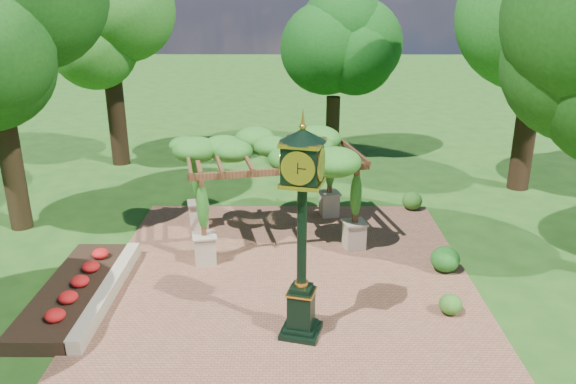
{
  "coord_description": "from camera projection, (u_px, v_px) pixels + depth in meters",
  "views": [
    {
      "loc": [
        0.1,
        -12.17,
        7.45
      ],
      "look_at": [
        0.0,
        2.5,
        2.2
      ],
      "focal_mm": 35.0,
      "sensor_mm": 36.0,
      "label": 1
    }
  ],
  "objects": [
    {
      "name": "border_wall",
      "position": [
        109.0,
        291.0,
        14.4
      ],
      "size": [
        0.35,
        5.0,
        0.4
      ],
      "primitive_type": "cube",
      "color": "#C6B793",
      "rests_on": "ground"
    },
    {
      "name": "shrub_mid",
      "position": [
        445.0,
        259.0,
        15.67
      ],
      "size": [
        0.99,
        0.99,
        0.72
      ],
      "primitive_type": "ellipsoid",
      "rotation": [
        0.0,
        0.0,
        -0.28
      ],
      "color": "#1C5A19",
      "rests_on": "brick_plaza"
    },
    {
      "name": "shrub_back",
      "position": [
        412.0,
        201.0,
        20.15
      ],
      "size": [
        0.88,
        0.88,
        0.65
      ],
      "primitive_type": "ellipsoid",
      "rotation": [
        0.0,
        0.0,
        -0.26
      ],
      "color": "#2B5F1B",
      "rests_on": "brick_plaza"
    },
    {
      "name": "brick_plaza",
      "position": [
        288.0,
        288.0,
        14.9
      ],
      "size": [
        10.0,
        12.0,
        0.04
      ],
      "primitive_type": "cube",
      "color": "brown",
      "rests_on": "ground"
    },
    {
      "name": "flower_bed",
      "position": [
        74.0,
        292.0,
        14.41
      ],
      "size": [
        1.5,
        5.0,
        0.36
      ],
      "primitive_type": "cube",
      "color": "red",
      "rests_on": "ground"
    },
    {
      "name": "shrub_front",
      "position": [
        451.0,
        304.0,
        13.61
      ],
      "size": [
        0.69,
        0.69,
        0.51
      ],
      "primitive_type": "ellipsoid",
      "rotation": [
        0.0,
        0.0,
        -0.28
      ],
      "color": "#2E621C",
      "rests_on": "brick_plaza"
    },
    {
      "name": "pedestal_clock",
      "position": [
        302.0,
        216.0,
        11.93
      ],
      "size": [
        1.18,
        1.18,
        4.92
      ],
      "rotation": [
        0.0,
        0.0,
        -0.25
      ],
      "color": "black",
      "rests_on": "brick_plaza"
    },
    {
      "name": "tree_west_far",
      "position": [
        106.0,
        14.0,
        23.57
      ],
      "size": [
        4.15,
        4.15,
        9.61
      ],
      "color": "black",
      "rests_on": "ground"
    },
    {
      "name": "ground",
      "position": [
        287.0,
        309.0,
        13.97
      ],
      "size": [
        120.0,
        120.0,
        0.0
      ],
      "primitive_type": "plane",
      "color": "#1E4714",
      "rests_on": "ground"
    },
    {
      "name": "sundial",
      "position": [
        300.0,
        178.0,
        22.3
      ],
      "size": [
        0.63,
        0.63,
        1.0
      ],
      "rotation": [
        0.0,
        0.0,
        0.15
      ],
      "color": "#999A91",
      "rests_on": "ground"
    },
    {
      "name": "pergola",
      "position": [
        272.0,
        156.0,
        17.11
      ],
      "size": [
        5.83,
        4.35,
        3.3
      ],
      "rotation": [
        0.0,
        0.0,
        0.22
      ],
      "color": "tan",
      "rests_on": "brick_plaza"
    },
    {
      "name": "tree_north",
      "position": [
        335.0,
        50.0,
        25.6
      ],
      "size": [
        3.85,
        3.85,
        7.22
      ],
      "color": "#302213",
      "rests_on": "ground"
    }
  ]
}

